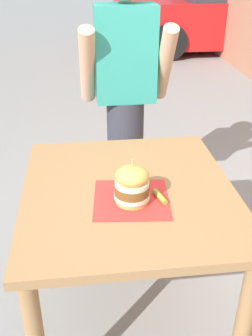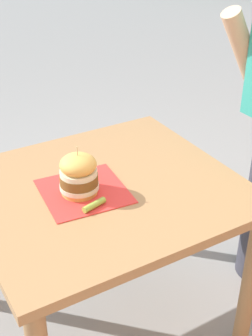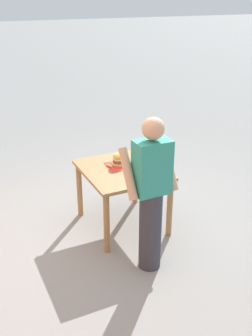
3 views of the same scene
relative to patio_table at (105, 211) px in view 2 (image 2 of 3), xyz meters
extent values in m
plane|color=gray|center=(0.00, 0.00, -0.66)|extent=(80.00, 80.00, 0.00)
cube|color=#9E7247|center=(0.00, 0.00, 0.11)|extent=(0.94, 1.04, 0.04)
cylinder|color=#9E7247|center=(-0.41, 0.46, -0.29)|extent=(0.07, 0.07, 0.75)
cylinder|color=#9E7247|center=(0.41, 0.46, -0.29)|extent=(0.07, 0.07, 0.75)
cube|color=red|center=(0.00, -0.09, 0.13)|extent=(0.35, 0.35, 0.00)
cylinder|color=gold|center=(0.00, -0.11, 0.14)|extent=(0.14, 0.14, 0.02)
cylinder|color=beige|center=(0.00, -0.11, 0.16)|extent=(0.15, 0.15, 0.02)
cylinder|color=brown|center=(0.00, -0.11, 0.19)|extent=(0.15, 0.15, 0.04)
cylinder|color=beige|center=(0.00, -0.11, 0.22)|extent=(0.14, 0.14, 0.02)
ellipsoid|color=gold|center=(0.00, -0.11, 0.25)|extent=(0.14, 0.14, 0.08)
cylinder|color=#D1B77F|center=(0.00, -0.11, 0.30)|extent=(0.00, 0.00, 0.05)
cylinder|color=#8EA83D|center=(0.12, -0.11, 0.14)|extent=(0.05, 0.10, 0.02)
cylinder|color=tan|center=(-0.14, 0.82, 0.47)|extent=(0.09, 0.34, 0.50)
camera|label=1|loc=(-0.19, -1.48, 1.05)|focal=42.00mm
camera|label=2|loc=(1.39, -0.71, 1.13)|focal=50.00mm
camera|label=3|loc=(1.83, 3.94, 2.09)|focal=42.00mm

